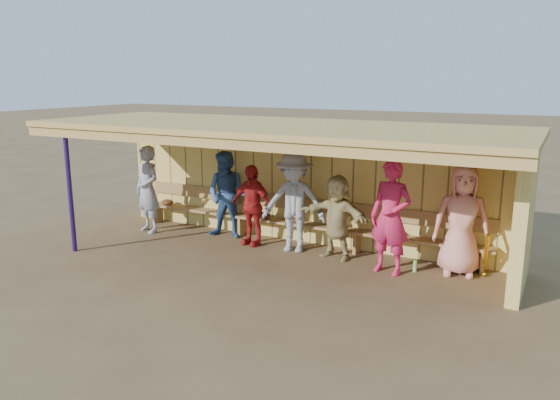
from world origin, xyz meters
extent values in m
plane|color=brown|center=(0.00, 0.00, 0.00)|extent=(90.00, 90.00, 0.00)
imported|color=#9A9BA2|center=(-3.23, 0.34, 0.94)|extent=(0.79, 0.63, 1.89)
imported|color=#32568B|center=(-1.49, 0.81, 0.91)|extent=(0.99, 0.83, 1.82)
imported|color=#B11C1C|center=(-0.78, 0.61, 0.81)|extent=(1.00, 0.52, 1.63)
imported|color=gray|center=(0.15, 0.63, 0.97)|extent=(1.37, 0.96, 1.93)
imported|color=tan|center=(1.05, 0.61, 0.79)|extent=(1.53, 0.75, 1.58)
imported|color=#CB204F|center=(2.15, 0.30, 0.99)|extent=(0.79, 0.59, 1.98)
imported|color=#E28A7F|center=(3.23, 0.81, 0.95)|extent=(1.04, 0.81, 1.90)
cube|color=#E3C261|center=(0.00, 1.35, 1.20)|extent=(8.60, 0.20, 2.40)
cube|color=#E3C261|center=(4.20, 0.45, 1.20)|extent=(0.20, 1.62, 2.40)
cube|color=tan|center=(0.00, 0.00, 2.45)|extent=(8.80, 3.20, 0.10)
cube|color=tan|center=(0.00, -1.50, 2.32)|extent=(8.80, 0.10, 0.18)
cube|color=tan|center=(-3.80, 0.00, 2.31)|extent=(0.08, 3.00, 0.16)
cube|color=tan|center=(-2.85, 0.00, 2.31)|extent=(0.08, 3.00, 0.16)
cube|color=tan|center=(-1.90, 0.00, 2.31)|extent=(0.08, 3.00, 0.16)
cube|color=tan|center=(-0.95, 0.00, 2.31)|extent=(0.08, 3.00, 0.16)
cube|color=tan|center=(0.00, 0.00, 2.31)|extent=(0.08, 3.00, 0.16)
cube|color=tan|center=(0.95, 0.00, 2.31)|extent=(0.08, 3.00, 0.16)
cube|color=tan|center=(1.90, 0.00, 2.31)|extent=(0.08, 3.00, 0.16)
cube|color=tan|center=(2.85, 0.00, 2.31)|extent=(0.08, 3.00, 0.16)
cube|color=tan|center=(3.80, 0.00, 2.31)|extent=(0.08, 3.00, 0.16)
cylinder|color=navy|center=(-3.60, -1.40, 1.20)|extent=(0.09, 0.09, 2.40)
cube|color=#A87E48|center=(0.00, 1.06, 0.42)|extent=(7.60, 0.32, 0.05)
cube|color=#A87E48|center=(0.00, 1.22, 0.80)|extent=(7.60, 0.04, 0.26)
cube|color=#A87E48|center=(-3.60, 1.06, 0.20)|extent=(0.06, 0.29, 0.40)
cube|color=#A87E48|center=(-1.29, 1.06, 0.20)|extent=(0.06, 0.29, 0.40)
cube|color=#A87E48|center=(1.29, 1.06, 0.20)|extent=(0.06, 0.29, 0.40)
cube|color=#A87E48|center=(3.60, 1.06, 0.20)|extent=(0.06, 0.29, 0.40)
cylinder|color=gold|center=(3.65, 0.86, 0.40)|extent=(0.13, 0.41, 0.80)
sphere|color=gold|center=(3.65, 0.86, 0.04)|extent=(0.08, 0.08, 0.08)
ellipsoid|color=#593319|center=(-3.27, 1.01, 0.52)|extent=(0.30, 0.24, 0.14)
ellipsoid|color=#593319|center=(-0.90, 1.01, 0.52)|extent=(0.30, 0.24, 0.14)
ellipsoid|color=#593319|center=(-0.72, 1.01, 0.52)|extent=(0.30, 0.24, 0.14)
cylinder|color=#95DA6D|center=(1.96, 1.11, 0.56)|extent=(0.07, 0.07, 0.22)
cylinder|color=orange|center=(1.93, 1.11, 0.56)|extent=(0.07, 0.07, 0.22)
cylinder|color=#91BB5D|center=(2.55, 0.56, 0.11)|extent=(0.07, 0.07, 0.22)
camera|label=1|loc=(4.70, -8.48, 3.31)|focal=35.00mm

